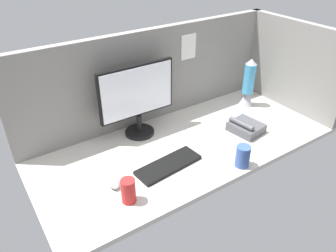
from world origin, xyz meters
The scene contains 10 objects.
ground_plane centered at (0.00, 0.00, -1.50)cm, with size 180.00×80.00×3.00cm, color beige.
cubicle_wall_back centered at (0.04, 37.50, 29.72)cm, with size 180.00×5.50×59.40cm.
cubicle_wall_side centered at (87.50, 0.00, 29.70)cm, with size 5.00×80.00×59.40cm, color gray.
monitor centered at (-18.31, 25.15, 25.05)cm, with size 47.92×18.00×44.52cm.
keyboard centered at (-21.77, -12.79, 1.00)cm, with size 37.00×13.00×2.00cm, color black.
mouse centered at (-52.74, -10.35, 1.70)cm, with size 5.60×9.60×3.40cm, color #99999E.
mug_red_plastic centered at (-51.42, -23.88, 6.31)cm, with size 6.87×6.87×12.62cm.
mug_ceramic_blue centered at (11.62, -33.98, 6.16)cm, with size 7.67×7.67×12.33cm.
lava_lamp centered at (64.00, 15.02, 14.53)cm, with size 10.58×10.58×34.63cm.
desk_phone centered at (37.84, -10.54, 3.19)cm, with size 19.42×21.13×8.80cm.
Camera 1 is at (-98.39, -127.22, 110.97)cm, focal length 34.87 mm.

